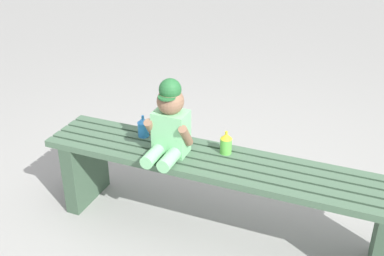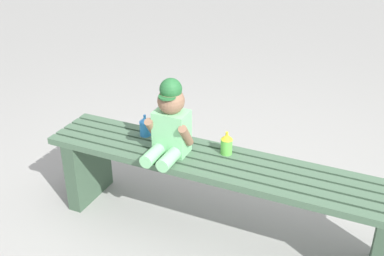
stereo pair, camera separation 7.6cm
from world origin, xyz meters
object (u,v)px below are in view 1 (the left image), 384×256
object	(u,v)px
sippy_cup_right	(226,143)
child_figure	(169,123)
park_bench	(218,183)
sippy_cup_left	(143,127)

from	to	relation	value
sippy_cup_right	child_figure	bearing A→B (deg)	-155.90
park_bench	sippy_cup_left	bearing A→B (deg)	170.27
park_bench	child_figure	xyz separation A→B (m)	(-0.25, -0.04, 0.32)
sippy_cup_left	child_figure	bearing A→B (deg)	-28.79
sippy_cup_right	sippy_cup_left	bearing A→B (deg)	180.00
sippy_cup_left	sippy_cup_right	distance (m)	0.47
child_figure	park_bench	bearing A→B (deg)	8.21
sippy_cup_left	sippy_cup_right	xyz separation A→B (m)	(0.47, 0.00, 0.00)
park_bench	child_figure	distance (m)	0.41
park_bench	child_figure	world-z (taller)	child_figure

